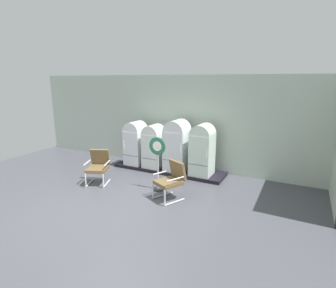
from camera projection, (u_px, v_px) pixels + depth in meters
ground at (109, 210)px, 6.22m from camera, size 12.00×10.00×0.05m
back_wall at (177, 121)px, 9.01m from camera, size 11.76×0.12×3.07m
display_plinth at (168, 169)px, 8.82m from camera, size 3.70×0.95×0.10m
refrigerator_0 at (136, 142)px, 9.06m from camera, size 0.60×0.68×1.46m
refrigerator_1 at (154, 145)px, 8.74m from camera, size 0.58×0.66×1.41m
refrigerator_2 at (177, 144)px, 8.38m from camera, size 0.68×0.72×1.62m
refrigerator_3 at (202, 148)px, 8.00m from camera, size 0.63×0.71×1.55m
armchair_left at (98, 165)px, 7.70m from camera, size 0.77×0.84×0.96m
armchair_right at (171, 179)px, 6.66m from camera, size 0.79×0.85×0.96m
sign_stand at (158, 164)px, 7.14m from camera, size 0.48×0.32×1.46m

